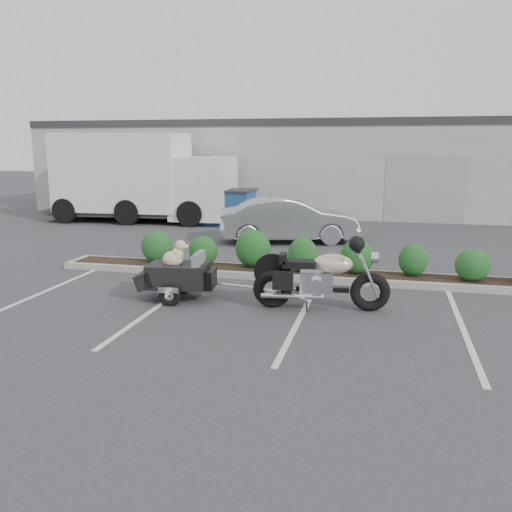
% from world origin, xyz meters
% --- Properties ---
extents(ground, '(90.00, 90.00, 0.00)m').
position_xyz_m(ground, '(0.00, 0.00, 0.00)').
color(ground, '#38383A').
rests_on(ground, ground).
extents(planter_kerb, '(12.00, 1.00, 0.15)m').
position_xyz_m(planter_kerb, '(1.00, 2.20, 0.07)').
color(planter_kerb, '#9E9E93').
rests_on(planter_kerb, ground).
extents(building, '(26.00, 10.00, 4.00)m').
position_xyz_m(building, '(0.00, 17.00, 2.00)').
color(building, '#9EA099').
rests_on(building, ground).
extents(motorcycle, '(2.51, 0.92, 1.44)m').
position_xyz_m(motorcycle, '(1.47, -0.14, 0.58)').
color(motorcycle, black).
rests_on(motorcycle, ground).
extents(pet_trailer, '(2.02, 1.14, 1.19)m').
position_xyz_m(pet_trailer, '(-1.32, -0.12, 0.50)').
color(pet_trailer, black).
rests_on(pet_trailer, ground).
extents(sedan, '(4.47, 2.58, 1.39)m').
position_xyz_m(sedan, '(-0.33, 6.64, 0.70)').
color(sedan, '#ACAEB4').
rests_on(sedan, ground).
extents(dumpster, '(2.09, 1.48, 1.34)m').
position_xyz_m(dumpster, '(-3.26, 9.83, 0.68)').
color(dumpster, navy).
rests_on(dumpster, ground).
extents(delivery_truck, '(7.56, 2.94, 3.41)m').
position_xyz_m(delivery_truck, '(-6.76, 10.02, 1.64)').
color(delivery_truck, silver).
rests_on(delivery_truck, ground).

